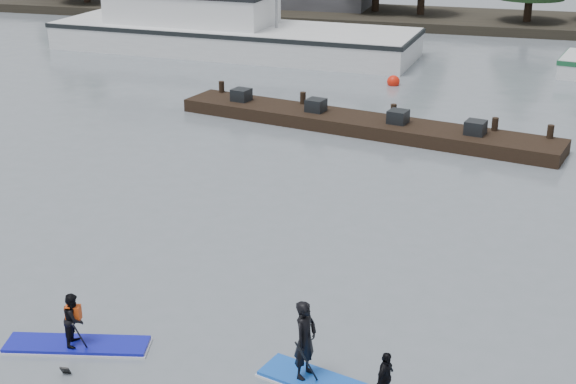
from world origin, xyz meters
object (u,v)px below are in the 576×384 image
(floating_dock, at_px, (361,124))
(paddleboard_solo, at_px, (75,330))
(fishing_boat_large, at_px, (222,36))
(paddleboard_duo, at_px, (334,366))

(floating_dock, distance_m, paddleboard_solo, 17.26)
(paddleboard_solo, bearing_deg, floating_dock, 67.87)
(fishing_boat_large, relative_size, paddleboard_duo, 6.12)
(fishing_boat_large, xyz_separation_m, paddleboard_duo, (13.65, -30.16, -0.33))
(fishing_boat_large, height_order, paddleboard_duo, fishing_boat_large)
(fishing_boat_large, height_order, floating_dock, fishing_boat_large)
(floating_dock, xyz_separation_m, paddleboard_solo, (-2.64, -17.06, 0.15))
(paddleboard_solo, xyz_separation_m, paddleboard_duo, (5.53, 0.03, 0.14))
(fishing_boat_large, distance_m, paddleboard_solo, 31.26)
(floating_dock, bearing_deg, paddleboard_solo, -86.60)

